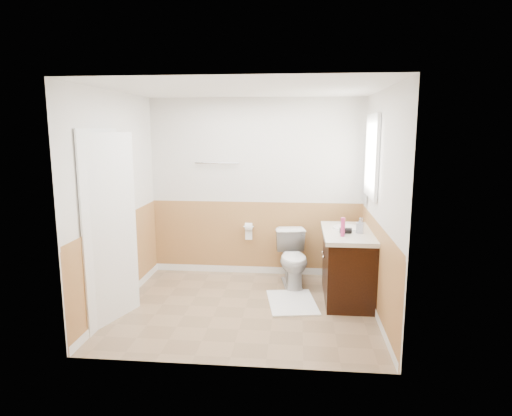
# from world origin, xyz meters

# --- Properties ---
(floor) EXTENTS (3.00, 3.00, 0.00)m
(floor) POSITION_xyz_m (0.00, 0.00, 0.00)
(floor) COLOR #8C7051
(floor) RESTS_ON ground
(ceiling) EXTENTS (3.00, 3.00, 0.00)m
(ceiling) POSITION_xyz_m (0.00, 0.00, 2.50)
(ceiling) COLOR white
(ceiling) RESTS_ON floor
(wall_back) EXTENTS (3.00, 0.00, 3.00)m
(wall_back) POSITION_xyz_m (0.00, 1.30, 1.25)
(wall_back) COLOR silver
(wall_back) RESTS_ON floor
(wall_front) EXTENTS (3.00, 0.00, 3.00)m
(wall_front) POSITION_xyz_m (0.00, -1.30, 1.25)
(wall_front) COLOR silver
(wall_front) RESTS_ON floor
(wall_left) EXTENTS (0.00, 3.00, 3.00)m
(wall_left) POSITION_xyz_m (-1.50, 0.00, 1.25)
(wall_left) COLOR silver
(wall_left) RESTS_ON floor
(wall_right) EXTENTS (0.00, 3.00, 3.00)m
(wall_right) POSITION_xyz_m (1.50, 0.00, 1.25)
(wall_right) COLOR silver
(wall_right) RESTS_ON floor
(wainscot_back) EXTENTS (3.00, 0.00, 3.00)m
(wainscot_back) POSITION_xyz_m (0.00, 1.29, 0.50)
(wainscot_back) COLOR #C3804E
(wainscot_back) RESTS_ON floor
(wainscot_front) EXTENTS (3.00, 0.00, 3.00)m
(wainscot_front) POSITION_xyz_m (0.00, -1.29, 0.50)
(wainscot_front) COLOR #C3804E
(wainscot_front) RESTS_ON floor
(wainscot_left) EXTENTS (0.00, 2.60, 2.60)m
(wainscot_left) POSITION_xyz_m (-1.49, 0.00, 0.50)
(wainscot_left) COLOR #C3804E
(wainscot_left) RESTS_ON floor
(wainscot_right) EXTENTS (0.00, 2.60, 2.60)m
(wainscot_right) POSITION_xyz_m (1.49, 0.00, 0.50)
(wainscot_right) COLOR #C3804E
(wainscot_right) RESTS_ON floor
(toilet) EXTENTS (0.52, 0.77, 0.73)m
(toilet) POSITION_xyz_m (0.54, 0.83, 0.36)
(toilet) COLOR white
(toilet) RESTS_ON floor
(bath_mat) EXTENTS (0.67, 0.88, 0.02)m
(bath_mat) POSITION_xyz_m (0.54, 0.19, 0.01)
(bath_mat) COLOR white
(bath_mat) RESTS_ON floor
(vanity_cabinet) EXTENTS (0.55, 1.10, 0.80)m
(vanity_cabinet) POSITION_xyz_m (1.21, 0.43, 0.40)
(vanity_cabinet) COLOR black
(vanity_cabinet) RESTS_ON floor
(vanity_knob_left) EXTENTS (0.03, 0.03, 0.03)m
(vanity_knob_left) POSITION_xyz_m (0.91, 0.33, 0.55)
(vanity_knob_left) COLOR silver
(vanity_knob_left) RESTS_ON vanity_cabinet
(vanity_knob_right) EXTENTS (0.03, 0.03, 0.03)m
(vanity_knob_right) POSITION_xyz_m (0.91, 0.53, 0.55)
(vanity_knob_right) COLOR silver
(vanity_knob_right) RESTS_ON vanity_cabinet
(countertop) EXTENTS (0.60, 1.15, 0.05)m
(countertop) POSITION_xyz_m (1.20, 0.43, 0.83)
(countertop) COLOR beige
(countertop) RESTS_ON vanity_cabinet
(sink_basin) EXTENTS (0.36, 0.36, 0.02)m
(sink_basin) POSITION_xyz_m (1.21, 0.58, 0.86)
(sink_basin) COLOR white
(sink_basin) RESTS_ON countertop
(faucet) EXTENTS (0.02, 0.02, 0.14)m
(faucet) POSITION_xyz_m (1.39, 0.58, 0.92)
(faucet) COLOR white
(faucet) RESTS_ON countertop
(lotion_bottle) EXTENTS (0.05, 0.05, 0.22)m
(lotion_bottle) POSITION_xyz_m (1.11, 0.16, 0.96)
(lotion_bottle) COLOR #C53371
(lotion_bottle) RESTS_ON countertop
(soap_dispenser) EXTENTS (0.10, 0.10, 0.18)m
(soap_dispenser) POSITION_xyz_m (1.33, 0.36, 0.94)
(soap_dispenser) COLOR #9CA2B0
(soap_dispenser) RESTS_ON countertop
(hair_dryer_body) EXTENTS (0.14, 0.07, 0.07)m
(hair_dryer_body) POSITION_xyz_m (1.16, 0.31, 0.89)
(hair_dryer_body) COLOR black
(hair_dryer_body) RESTS_ON countertop
(hair_dryer_handle) EXTENTS (0.03, 0.03, 0.07)m
(hair_dryer_handle) POSITION_xyz_m (1.13, 0.30, 0.86)
(hair_dryer_handle) COLOR black
(hair_dryer_handle) RESTS_ON countertop
(mirror_panel) EXTENTS (0.02, 0.35, 0.90)m
(mirror_panel) POSITION_xyz_m (1.48, 1.10, 1.55)
(mirror_panel) COLOR silver
(mirror_panel) RESTS_ON wall_right
(window_frame) EXTENTS (0.04, 0.80, 1.00)m
(window_frame) POSITION_xyz_m (1.47, 0.59, 1.75)
(window_frame) COLOR white
(window_frame) RESTS_ON wall_right
(window_glass) EXTENTS (0.01, 0.70, 0.90)m
(window_glass) POSITION_xyz_m (1.49, 0.59, 1.75)
(window_glass) COLOR white
(window_glass) RESTS_ON wall_right
(door) EXTENTS (0.29, 0.78, 2.04)m
(door) POSITION_xyz_m (-1.40, -0.45, 1.02)
(door) COLOR white
(door) RESTS_ON wall_left
(door_frame) EXTENTS (0.02, 0.92, 2.10)m
(door_frame) POSITION_xyz_m (-1.48, -0.45, 1.03)
(door_frame) COLOR white
(door_frame) RESTS_ON wall_left
(door_knob) EXTENTS (0.06, 0.06, 0.06)m
(door_knob) POSITION_xyz_m (-1.34, -0.12, 0.95)
(door_knob) COLOR silver
(door_knob) RESTS_ON door
(towel_bar) EXTENTS (0.62, 0.02, 0.02)m
(towel_bar) POSITION_xyz_m (-0.55, 1.25, 1.60)
(towel_bar) COLOR silver
(towel_bar) RESTS_ON wall_back
(tp_holder_bar) EXTENTS (0.14, 0.02, 0.02)m
(tp_holder_bar) POSITION_xyz_m (-0.10, 1.23, 0.70)
(tp_holder_bar) COLOR silver
(tp_holder_bar) RESTS_ON wall_back
(tp_roll) EXTENTS (0.10, 0.11, 0.11)m
(tp_roll) POSITION_xyz_m (-0.10, 1.23, 0.70)
(tp_roll) COLOR white
(tp_roll) RESTS_ON tp_holder_bar
(tp_sheet) EXTENTS (0.10, 0.01, 0.16)m
(tp_sheet) POSITION_xyz_m (-0.10, 1.23, 0.59)
(tp_sheet) COLOR white
(tp_sheet) RESTS_ON tp_roll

